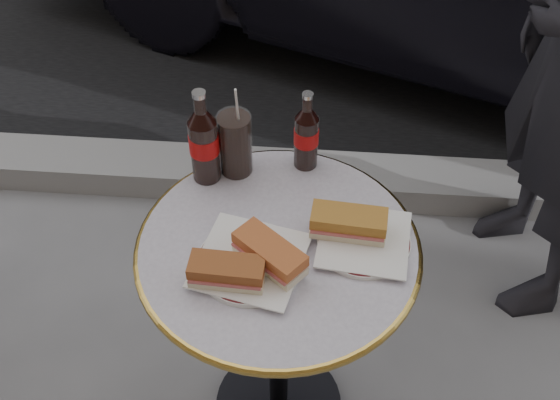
# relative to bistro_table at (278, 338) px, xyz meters

# --- Properties ---
(curb) EXTENTS (40.00, 0.20, 0.12)m
(curb) POSITION_rel_bistro_table_xyz_m (0.00, 0.90, -0.32)
(curb) COLOR gray
(curb) RESTS_ON ground
(bistro_table) EXTENTS (0.62, 0.62, 0.73)m
(bistro_table) POSITION_rel_bistro_table_xyz_m (0.00, 0.00, 0.00)
(bistro_table) COLOR #BAB2C4
(bistro_table) RESTS_ON ground
(plate_left) EXTENTS (0.29, 0.29, 0.01)m
(plate_left) POSITION_rel_bistro_table_xyz_m (-0.05, -0.06, 0.37)
(plate_left) COLOR white
(plate_left) RESTS_ON bistro_table
(plate_right) EXTENTS (0.25, 0.25, 0.01)m
(plate_right) POSITION_rel_bistro_table_xyz_m (0.18, 0.02, 0.37)
(plate_right) COLOR white
(plate_right) RESTS_ON bistro_table
(sandwich_left_a) EXTENTS (0.15, 0.08, 0.05)m
(sandwich_left_a) POSITION_rel_bistro_table_xyz_m (-0.09, -0.11, 0.40)
(sandwich_left_a) COLOR brown
(sandwich_left_a) RESTS_ON plate_left
(sandwich_left_b) EXTENTS (0.17, 0.16, 0.05)m
(sandwich_left_b) POSITION_rel_bistro_table_xyz_m (-0.01, -0.06, 0.41)
(sandwich_left_b) COLOR #B85D2E
(sandwich_left_b) RESTS_ON plate_left
(sandwich_right) EXTENTS (0.17, 0.09, 0.06)m
(sandwich_right) POSITION_rel_bistro_table_xyz_m (0.15, 0.04, 0.41)
(sandwich_right) COLOR #AE722C
(sandwich_right) RESTS_ON plate_right
(cola_bottle_left) EXTENTS (0.09, 0.09, 0.25)m
(cola_bottle_left) POSITION_rel_bistro_table_xyz_m (-0.18, 0.20, 0.49)
(cola_bottle_left) COLOR black
(cola_bottle_left) RESTS_ON bistro_table
(cola_bottle_right) EXTENTS (0.06, 0.06, 0.21)m
(cola_bottle_right) POSITION_rel_bistro_table_xyz_m (0.04, 0.26, 0.47)
(cola_bottle_right) COLOR black
(cola_bottle_right) RESTS_ON bistro_table
(cola_glass) EXTENTS (0.11, 0.11, 0.16)m
(cola_glass) POSITION_rel_bistro_table_xyz_m (-0.12, 0.23, 0.45)
(cola_glass) COLOR black
(cola_glass) RESTS_ON bistro_table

